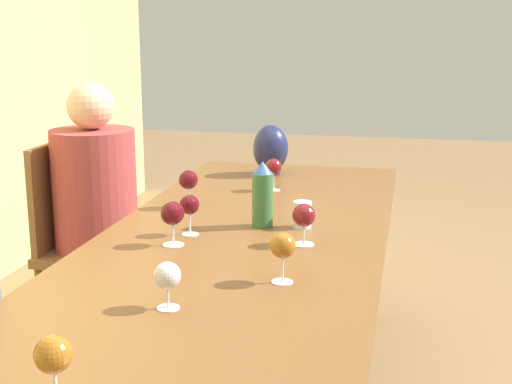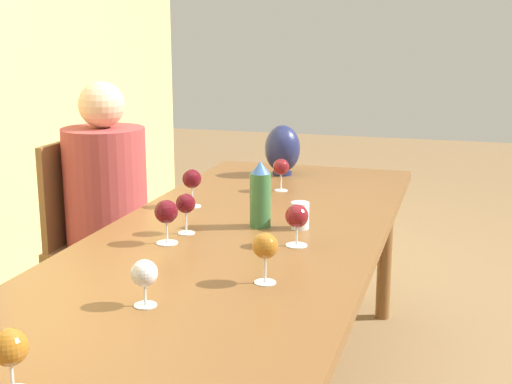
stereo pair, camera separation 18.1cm
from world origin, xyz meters
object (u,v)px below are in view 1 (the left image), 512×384
(water_bottle, at_px, (262,195))
(vase, at_px, (271,149))
(wine_glass_6, at_px, (304,216))
(wine_glass_3, at_px, (283,247))
(wine_glass_4, at_px, (188,181))
(water_tumbler, at_px, (302,215))
(wine_glass_1, at_px, (173,214))
(wine_glass_7, at_px, (53,356))
(person_far, at_px, (99,210))
(wine_glass_5, at_px, (167,277))
(chair_far, at_px, (83,239))
(wine_glass_0, at_px, (274,167))
(wine_glass_2, at_px, (189,206))

(water_bottle, xyz_separation_m, vase, (0.88, 0.15, 0.01))
(water_bottle, distance_m, wine_glass_6, 0.25)
(wine_glass_3, bearing_deg, wine_glass_4, 34.53)
(water_tumbler, relative_size, wine_glass_6, 0.69)
(vase, xyz_separation_m, wine_glass_3, (-1.42, -0.32, -0.02))
(water_tumbler, distance_m, wine_glass_4, 0.51)
(wine_glass_1, bearing_deg, wine_glass_7, -174.07)
(water_tumbler, relative_size, wine_glass_1, 0.65)
(vase, height_order, person_far, person_far)
(wine_glass_5, bearing_deg, wine_glass_4, 14.71)
(wine_glass_4, relative_size, chair_far, 0.16)
(wine_glass_0, height_order, person_far, person_far)
(wine_glass_0, relative_size, person_far, 0.12)
(water_bottle, relative_size, wine_glass_7, 1.76)
(water_bottle, bearing_deg, person_far, 62.11)
(water_bottle, height_order, wine_glass_5, water_bottle)
(wine_glass_7, bearing_deg, water_bottle, -6.15)
(wine_glass_1, height_order, wine_glass_4, wine_glass_4)
(water_bottle, bearing_deg, wine_glass_6, -135.97)
(wine_glass_0, bearing_deg, water_tumbler, -158.89)
(water_tumbler, xyz_separation_m, wine_glass_1, (-0.29, 0.38, 0.06))
(wine_glass_3, xyz_separation_m, wine_glass_4, (0.73, 0.50, 0.00))
(vase, relative_size, wine_glass_5, 1.92)
(water_bottle, xyz_separation_m, wine_glass_0, (0.56, 0.07, -0.01))
(wine_glass_0, relative_size, wine_glass_4, 0.93)
(wine_glass_2, distance_m, person_far, 0.87)
(wine_glass_1, distance_m, chair_far, 1.04)
(wine_glass_7, bearing_deg, water_tumbler, -12.17)
(wine_glass_4, xyz_separation_m, person_far, (0.24, 0.49, -0.21))
(chair_far, bearing_deg, person_far, -90.00)
(wine_glass_1, distance_m, wine_glass_7, 0.99)
(wine_glass_6, bearing_deg, vase, 16.82)
(water_tumbler, distance_m, chair_far, 1.17)
(wine_glass_6, distance_m, person_far, 1.19)
(wine_glass_4, xyz_separation_m, wine_glass_5, (-0.98, -0.26, -0.02))
(wine_glass_4, relative_size, wine_glass_6, 1.09)
(wine_glass_0, height_order, wine_glass_1, wine_glass_1)
(wine_glass_0, relative_size, wine_glass_1, 0.96)
(vase, distance_m, person_far, 0.84)
(wine_glass_1, bearing_deg, wine_glass_3, -122.65)
(vase, xyz_separation_m, wine_glass_7, (-2.14, -0.01, -0.03))
(wine_glass_2, xyz_separation_m, person_far, (0.59, 0.61, -0.20))
(wine_glass_2, bearing_deg, wine_glass_3, -134.64)
(wine_glass_3, bearing_deg, vase, 12.58)
(wine_glass_1, relative_size, wine_glass_7, 1.09)
(wine_glass_2, xyz_separation_m, wine_glass_4, (0.35, 0.12, 0.01))
(water_bottle, bearing_deg, wine_glass_4, 59.52)
(wine_glass_0, bearing_deg, water_bottle, -172.93)
(water_bottle, height_order, person_far, person_far)
(wine_glass_2, distance_m, wine_glass_3, 0.55)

